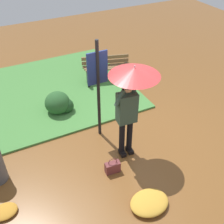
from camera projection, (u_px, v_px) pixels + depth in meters
ground_plane at (131, 143)px, 6.22m from camera, size 18.00×18.00×0.00m
grass_verge at (45, 92)px, 7.85m from camera, size 4.80×4.00×0.05m
person_with_umbrella at (131, 90)px, 5.10m from camera, size 0.96×0.96×2.04m
info_sign_post at (98, 79)px, 5.62m from camera, size 0.44×0.07×2.30m
handbag at (113, 167)px, 5.48m from camera, size 0.31×0.17×0.37m
park_bench at (107, 68)px, 8.19m from camera, size 1.44×0.76×0.75m
shrub_cluster at (59, 103)px, 6.98m from camera, size 0.70×0.64×0.57m
leaf_pile_near_person at (5, 212)px, 4.77m from camera, size 0.45×0.36×0.10m
leaf_pile_by_bench at (149, 202)px, 4.88m from camera, size 0.71×0.57×0.16m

